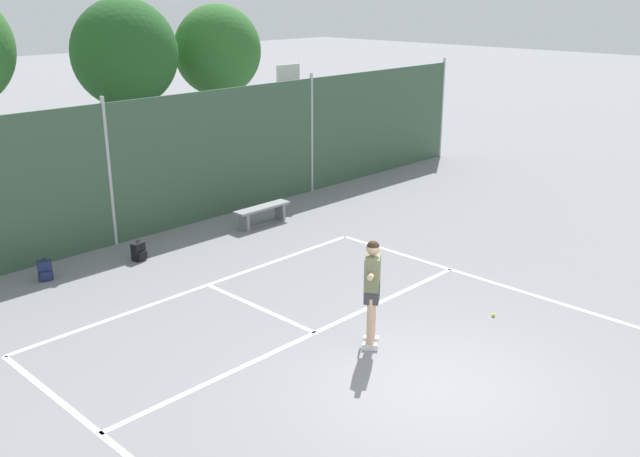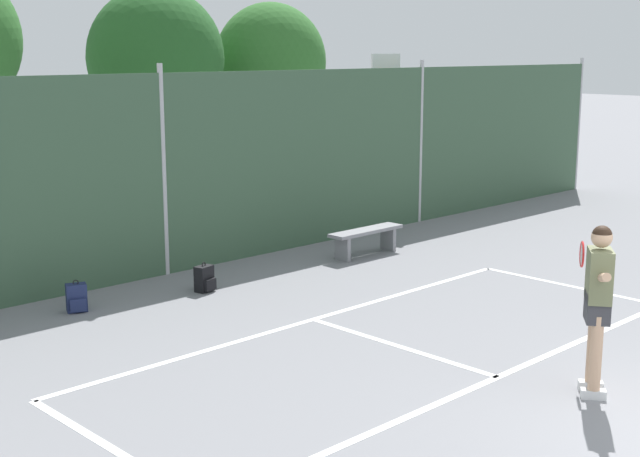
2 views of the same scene
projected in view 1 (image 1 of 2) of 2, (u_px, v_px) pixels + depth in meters
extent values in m
plane|color=gray|center=(433.00, 386.00, 10.61)|extent=(120.00, 120.00, 0.00)
cube|color=white|center=(208.00, 285.00, 14.24)|extent=(8.20, 0.10, 0.01)
cube|color=white|center=(560.00, 303.00, 13.40)|extent=(0.10, 11.00, 0.01)
cube|color=white|center=(315.00, 333.00, 12.25)|extent=(8.20, 0.10, 0.01)
cube|color=white|center=(258.00, 307.00, 13.23)|extent=(0.10, 2.97, 0.01)
cube|color=#38563D|center=(109.00, 176.00, 16.03)|extent=(26.00, 0.05, 3.28)
cylinder|color=#B2B2B7|center=(109.00, 173.00, 16.01)|extent=(0.09, 0.09, 3.43)
cylinder|color=#B2B2B7|center=(312.00, 133.00, 20.43)|extent=(0.09, 0.09, 3.43)
cylinder|color=#B2B2B7|center=(442.00, 108.00, 24.85)|extent=(0.09, 0.09, 3.43)
cylinder|color=#284CB2|center=(287.00, 132.00, 21.63)|extent=(0.12, 0.12, 3.05)
cube|color=white|center=(288.00, 75.00, 21.02)|extent=(0.90, 0.06, 0.60)
torus|color=#D85919|center=(294.00, 83.00, 20.91)|extent=(0.48, 0.48, 0.02)
cylinder|color=brown|center=(131.00, 121.00, 27.32)|extent=(0.36, 0.36, 1.67)
ellipsoid|color=#235623|center=(125.00, 53.00, 26.50)|extent=(4.06, 3.66, 4.06)
cylinder|color=brown|center=(220.00, 109.00, 30.29)|extent=(0.36, 0.36, 1.66)
ellipsoid|color=#2D6628|center=(218.00, 50.00, 29.51)|extent=(3.75, 3.38, 3.75)
cube|color=silver|center=(370.00, 346.00, 11.68)|extent=(0.25, 0.28, 0.10)
cube|color=silver|center=(371.00, 340.00, 11.90)|extent=(0.25, 0.28, 0.10)
cylinder|color=tan|center=(371.00, 321.00, 11.53)|extent=(0.13, 0.13, 0.82)
cylinder|color=tan|center=(372.00, 315.00, 11.75)|extent=(0.13, 0.13, 0.82)
cube|color=#38383D|center=(372.00, 292.00, 11.49)|extent=(0.43, 0.40, 0.32)
cube|color=#6B704C|center=(372.00, 272.00, 11.38)|extent=(0.46, 0.43, 0.56)
sphere|color=tan|center=(373.00, 248.00, 11.25)|extent=(0.22, 0.22, 0.22)
sphere|color=black|center=(373.00, 247.00, 11.25)|extent=(0.21, 0.21, 0.21)
cylinder|color=tan|center=(372.00, 262.00, 11.54)|extent=(0.51, 0.40, 0.17)
cylinder|color=tan|center=(371.00, 276.00, 11.11)|extent=(0.46, 0.37, 0.22)
cylinder|color=black|center=(371.00, 260.00, 11.75)|extent=(0.27, 0.20, 0.04)
torus|color=red|center=(370.00, 253.00, 12.08)|extent=(0.26, 0.20, 0.30)
cylinder|color=silver|center=(370.00, 253.00, 12.08)|extent=(0.22, 0.16, 0.26)
sphere|color=#CCE033|center=(493.00, 315.00, 12.85)|extent=(0.07, 0.07, 0.07)
cube|color=navy|center=(45.00, 270.00, 14.46)|extent=(0.33, 0.27, 0.40)
cube|color=navy|center=(46.00, 276.00, 14.38)|extent=(0.23, 0.14, 0.18)
torus|color=black|center=(44.00, 260.00, 14.39)|extent=(0.09, 0.05, 0.09)
cube|color=black|center=(138.00, 251.00, 15.51)|extent=(0.31, 0.24, 0.40)
cube|color=black|center=(143.00, 256.00, 15.47)|extent=(0.23, 0.11, 0.18)
torus|color=black|center=(137.00, 242.00, 15.44)|extent=(0.09, 0.03, 0.09)
cube|color=gray|center=(262.00, 208.00, 17.78)|extent=(1.60, 0.36, 0.06)
cube|color=gray|center=(244.00, 221.00, 17.44)|extent=(0.08, 0.32, 0.45)
cube|color=gray|center=(280.00, 211.00, 18.26)|extent=(0.08, 0.32, 0.45)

